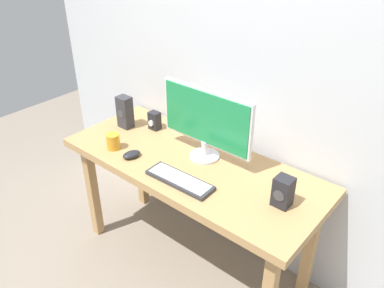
{
  "coord_description": "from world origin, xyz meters",
  "views": [
    {
      "loc": [
        1.21,
        -1.42,
        2.0
      ],
      "look_at": [
        0.01,
        0.0,
        0.9
      ],
      "focal_mm": 36.85,
      "sensor_mm": 36.0,
      "label": 1
    }
  ],
  "objects_px": {
    "coffee_mug": "(113,141)",
    "keyboard_primary": "(180,180)",
    "audio_controller": "(154,121)",
    "speaker_right": "(283,192)",
    "speaker_left": "(125,112)",
    "mouse": "(132,154)",
    "desk": "(191,175)",
    "monitor": "(206,121)"
  },
  "relations": [
    {
      "from": "coffee_mug",
      "to": "keyboard_primary",
      "type": "bearing_deg",
      "value": 0.02
    },
    {
      "from": "keyboard_primary",
      "to": "audio_controller",
      "type": "height_order",
      "value": "audio_controller"
    },
    {
      "from": "speaker_right",
      "to": "coffee_mug",
      "type": "xyz_separation_m",
      "value": [
        -1.03,
        -0.18,
        -0.03
      ]
    },
    {
      "from": "keyboard_primary",
      "to": "coffee_mug",
      "type": "bearing_deg",
      "value": -179.98
    },
    {
      "from": "audio_controller",
      "to": "coffee_mug",
      "type": "xyz_separation_m",
      "value": [
        -0.01,
        -0.33,
        -0.01
      ]
    },
    {
      "from": "keyboard_primary",
      "to": "speaker_left",
      "type": "xyz_separation_m",
      "value": [
        -0.68,
        0.23,
        0.09
      ]
    },
    {
      "from": "mouse",
      "to": "speaker_left",
      "type": "xyz_separation_m",
      "value": [
        -0.31,
        0.23,
        0.09
      ]
    },
    {
      "from": "desk",
      "to": "speaker_right",
      "type": "xyz_separation_m",
      "value": [
        0.58,
        -0.01,
        0.17
      ]
    },
    {
      "from": "desk",
      "to": "coffee_mug",
      "type": "xyz_separation_m",
      "value": [
        -0.45,
        -0.19,
        0.14
      ]
    },
    {
      "from": "desk",
      "to": "monitor",
      "type": "relative_size",
      "value": 2.63
    },
    {
      "from": "mouse",
      "to": "audio_controller",
      "type": "height_order",
      "value": "audio_controller"
    },
    {
      "from": "keyboard_primary",
      "to": "audio_controller",
      "type": "distance_m",
      "value": 0.62
    },
    {
      "from": "mouse",
      "to": "speaker_left",
      "type": "bearing_deg",
      "value": 156.55
    },
    {
      "from": "desk",
      "to": "keyboard_primary",
      "type": "bearing_deg",
      "value": -66.45
    },
    {
      "from": "keyboard_primary",
      "to": "coffee_mug",
      "type": "xyz_separation_m",
      "value": [
        -0.53,
        -0.0,
        0.04
      ]
    },
    {
      "from": "speaker_right",
      "to": "speaker_left",
      "type": "height_order",
      "value": "speaker_left"
    },
    {
      "from": "speaker_left",
      "to": "audio_controller",
      "type": "relative_size",
      "value": 1.8
    },
    {
      "from": "speaker_left",
      "to": "coffee_mug",
      "type": "relative_size",
      "value": 2.24
    },
    {
      "from": "keyboard_primary",
      "to": "mouse",
      "type": "xyz_separation_m",
      "value": [
        -0.37,
        0.0,
        0.01
      ]
    },
    {
      "from": "monitor",
      "to": "speaker_right",
      "type": "relative_size",
      "value": 3.81
    },
    {
      "from": "desk",
      "to": "audio_controller",
      "type": "height_order",
      "value": "audio_controller"
    },
    {
      "from": "keyboard_primary",
      "to": "speaker_right",
      "type": "relative_size",
      "value": 2.49
    },
    {
      "from": "keyboard_primary",
      "to": "mouse",
      "type": "relative_size",
      "value": 3.56
    },
    {
      "from": "desk",
      "to": "speaker_left",
      "type": "xyz_separation_m",
      "value": [
        -0.6,
        0.05,
        0.2
      ]
    },
    {
      "from": "keyboard_primary",
      "to": "audio_controller",
      "type": "xyz_separation_m",
      "value": [
        -0.52,
        0.33,
        0.05
      ]
    },
    {
      "from": "monitor",
      "to": "mouse",
      "type": "distance_m",
      "value": 0.48
    },
    {
      "from": "desk",
      "to": "mouse",
      "type": "xyz_separation_m",
      "value": [
        -0.29,
        -0.18,
        0.11
      ]
    },
    {
      "from": "speaker_right",
      "to": "mouse",
      "type": "bearing_deg",
      "value": -168.45
    },
    {
      "from": "monitor",
      "to": "desk",
      "type": "bearing_deg",
      "value": -106.58
    },
    {
      "from": "mouse",
      "to": "speaker_left",
      "type": "distance_m",
      "value": 0.39
    },
    {
      "from": "coffee_mug",
      "to": "monitor",
      "type": "bearing_deg",
      "value": 30.55
    },
    {
      "from": "keyboard_primary",
      "to": "mouse",
      "type": "distance_m",
      "value": 0.37
    },
    {
      "from": "mouse",
      "to": "coffee_mug",
      "type": "relative_size",
      "value": 1.15
    },
    {
      "from": "coffee_mug",
      "to": "speaker_left",
      "type": "bearing_deg",
      "value": 123.04
    },
    {
      "from": "keyboard_primary",
      "to": "speaker_right",
      "type": "bearing_deg",
      "value": 19.79
    },
    {
      "from": "monitor",
      "to": "speaker_left",
      "type": "xyz_separation_m",
      "value": [
        -0.63,
        -0.05,
        -0.12
      ]
    },
    {
      "from": "speaker_right",
      "to": "coffee_mug",
      "type": "distance_m",
      "value": 1.04
    },
    {
      "from": "audio_controller",
      "to": "monitor",
      "type": "bearing_deg",
      "value": -6.49
    },
    {
      "from": "desk",
      "to": "monitor",
      "type": "height_order",
      "value": "monitor"
    },
    {
      "from": "coffee_mug",
      "to": "audio_controller",
      "type": "bearing_deg",
      "value": 87.72
    },
    {
      "from": "mouse",
      "to": "audio_controller",
      "type": "distance_m",
      "value": 0.36
    },
    {
      "from": "keyboard_primary",
      "to": "audio_controller",
      "type": "bearing_deg",
      "value": 147.07
    }
  ]
}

